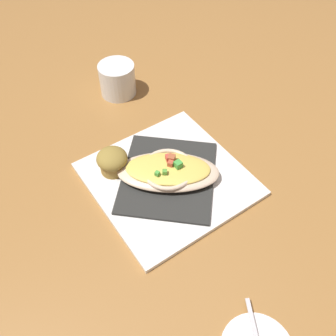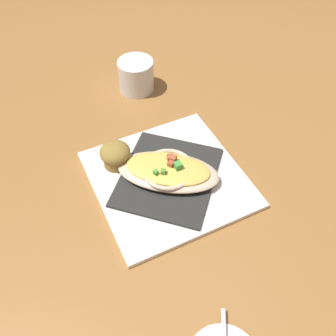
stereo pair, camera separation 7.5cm
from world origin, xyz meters
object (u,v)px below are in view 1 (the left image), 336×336
at_px(square_plate, 168,179).
at_px(gratin_dish, 168,171).
at_px(coffee_mug, 117,80).
at_px(muffin, 112,161).

height_order(square_plate, gratin_dish, gratin_dish).
xyz_separation_m(gratin_dish, coffee_mug, (0.32, -0.03, 0.00)).
relative_size(square_plate, gratin_dish, 1.28).
distance_m(gratin_dish, coffee_mug, 0.32).
height_order(gratin_dish, coffee_mug, coffee_mug).
xyz_separation_m(square_plate, coffee_mug, (0.32, -0.03, 0.03)).
height_order(gratin_dish, muffin, muffin).
relative_size(square_plate, muffin, 4.68).
bearing_deg(square_plate, coffee_mug, -5.67).
bearing_deg(coffee_mug, gratin_dish, 174.35).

